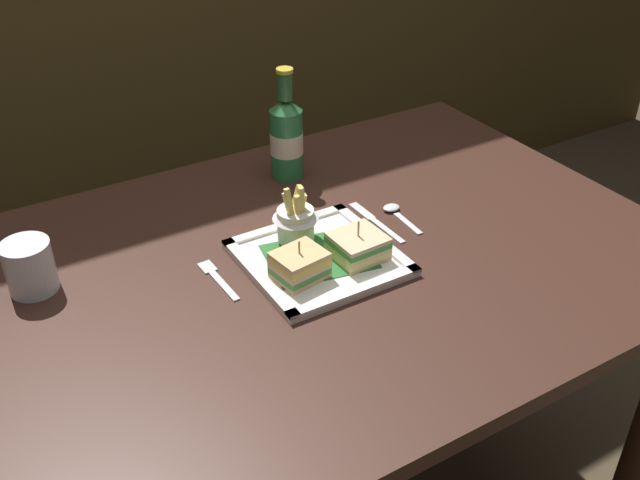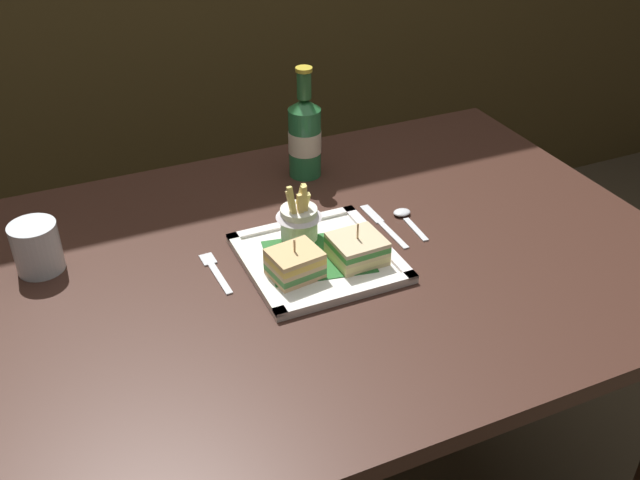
% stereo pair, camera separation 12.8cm
% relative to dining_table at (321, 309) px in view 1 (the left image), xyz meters
% --- Properties ---
extents(dining_table, '(1.30, 0.92, 0.76)m').
position_rel_dining_table_xyz_m(dining_table, '(0.00, 0.00, 0.00)').
color(dining_table, '#3A2119').
rests_on(dining_table, ground_plane).
extents(square_plate, '(0.26, 0.26, 0.02)m').
position_rel_dining_table_xyz_m(square_plate, '(-0.01, -0.01, 0.13)').
color(square_plate, white).
rests_on(square_plate, dining_table).
extents(sandwich_half_left, '(0.09, 0.08, 0.07)m').
position_rel_dining_table_xyz_m(sandwich_half_left, '(-0.07, -0.05, 0.16)').
color(sandwich_half_left, tan).
rests_on(sandwich_half_left, square_plate).
extents(sandwich_half_right, '(0.09, 0.09, 0.07)m').
position_rel_dining_table_xyz_m(sandwich_half_right, '(0.05, -0.05, 0.16)').
color(sandwich_half_right, '#D3BB7D').
rests_on(sandwich_half_right, square_plate).
extents(fries_cup, '(0.09, 0.09, 0.11)m').
position_rel_dining_table_xyz_m(fries_cup, '(-0.02, 0.06, 0.18)').
color(fries_cup, silver).
rests_on(fries_cup, square_plate).
extents(beer_bottle, '(0.07, 0.07, 0.24)m').
position_rel_dining_table_xyz_m(beer_bottle, '(0.10, 0.30, 0.22)').
color(beer_bottle, '#266F3E').
rests_on(beer_bottle, dining_table).
extents(water_glass, '(0.08, 0.08, 0.09)m').
position_rel_dining_table_xyz_m(water_glass, '(-0.47, 0.17, 0.16)').
color(water_glass, silver).
rests_on(water_glass, dining_table).
extents(fork, '(0.03, 0.13, 0.00)m').
position_rel_dining_table_xyz_m(fork, '(-0.19, 0.03, 0.12)').
color(fork, silver).
rests_on(fork, dining_table).
extents(knife, '(0.02, 0.17, 0.00)m').
position_rel_dining_table_xyz_m(knife, '(0.15, 0.05, 0.12)').
color(knife, silver).
rests_on(knife, dining_table).
extents(spoon, '(0.04, 0.12, 0.01)m').
position_rel_dining_table_xyz_m(spoon, '(0.20, 0.05, 0.13)').
color(spoon, silver).
rests_on(spoon, dining_table).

